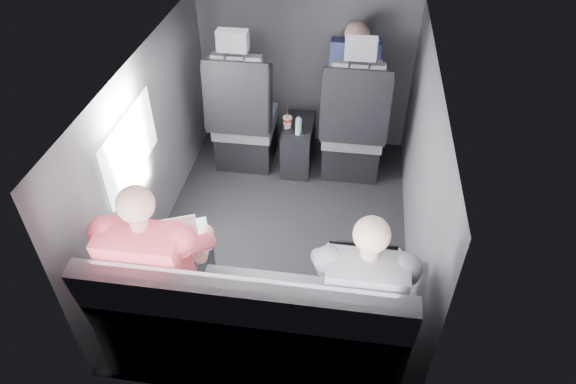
# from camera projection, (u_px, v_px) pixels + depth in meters

# --- Properties ---
(floor) EXTENTS (2.60, 2.60, 0.00)m
(floor) POSITION_uv_depth(u_px,v_px,m) (283.00, 233.00, 3.81)
(floor) COLOR black
(floor) RESTS_ON ground
(ceiling) EXTENTS (2.60, 2.60, 0.00)m
(ceiling) POSITION_uv_depth(u_px,v_px,m) (281.00, 65.00, 2.95)
(ceiling) COLOR #B2B2AD
(ceiling) RESTS_ON panel_back
(panel_left) EXTENTS (0.02, 2.60, 1.35)m
(panel_left) POSITION_uv_depth(u_px,v_px,m) (151.00, 149.00, 3.48)
(panel_left) COLOR #56565B
(panel_left) RESTS_ON floor
(panel_right) EXTENTS (0.02, 2.60, 1.35)m
(panel_right) POSITION_uv_depth(u_px,v_px,m) (421.00, 172.00, 3.28)
(panel_right) COLOR #56565B
(panel_right) RESTS_ON floor
(panel_front) EXTENTS (1.80, 0.02, 1.35)m
(panel_front) POSITION_uv_depth(u_px,v_px,m) (305.00, 71.00, 4.37)
(panel_front) COLOR #56565B
(panel_front) RESTS_ON floor
(panel_back) EXTENTS (1.80, 0.02, 1.35)m
(panel_back) POSITION_uv_depth(u_px,v_px,m) (240.00, 322.00, 2.39)
(panel_back) COLOR #56565B
(panel_back) RESTS_ON floor
(side_window) EXTENTS (0.02, 0.75, 0.42)m
(side_window) POSITION_uv_depth(u_px,v_px,m) (131.00, 146.00, 3.11)
(side_window) COLOR white
(side_window) RESTS_ON panel_left
(seatbelt) EXTENTS (0.35, 0.11, 0.59)m
(seatbelt) POSITION_uv_depth(u_px,v_px,m) (356.00, 98.00, 3.76)
(seatbelt) COLOR black
(seatbelt) RESTS_ON front_seat_right
(front_seat_left) EXTENTS (0.52, 0.58, 1.26)m
(front_seat_left) POSITION_uv_depth(u_px,v_px,m) (244.00, 123.00, 4.25)
(front_seat_left) COLOR black
(front_seat_left) RESTS_ON floor
(front_seat_right) EXTENTS (0.52, 0.58, 1.26)m
(front_seat_right) POSITION_uv_depth(u_px,v_px,m) (353.00, 132.00, 4.15)
(front_seat_right) COLOR black
(front_seat_right) RESTS_ON floor
(center_console) EXTENTS (0.24, 0.48, 0.41)m
(center_console) POSITION_uv_depth(u_px,v_px,m) (298.00, 145.00, 4.35)
(center_console) COLOR black
(center_console) RESTS_ON floor
(rear_bench) EXTENTS (1.60, 0.57, 0.92)m
(rear_bench) POSITION_uv_depth(u_px,v_px,m) (253.00, 327.00, 2.80)
(rear_bench) COLOR slate
(rear_bench) RESTS_ON floor
(soda_cup) EXTENTS (0.08, 0.08, 0.23)m
(soda_cup) POSITION_uv_depth(u_px,v_px,m) (287.00, 122.00, 4.15)
(soda_cup) COLOR white
(soda_cup) RESTS_ON center_console
(water_bottle) EXTENTS (0.05, 0.05, 0.15)m
(water_bottle) POSITION_uv_depth(u_px,v_px,m) (298.00, 126.00, 4.08)
(water_bottle) COLOR #A3C5DD
(water_bottle) RESTS_ON center_console
(laptop_white) EXTENTS (0.44, 0.47, 0.27)m
(laptop_white) POSITION_uv_depth(u_px,v_px,m) (172.00, 240.00, 2.86)
(laptop_white) COLOR white
(laptop_white) RESTS_ON passenger_rear_left
(laptop_black) EXTENTS (0.36, 0.32, 0.25)m
(laptop_black) POSITION_uv_depth(u_px,v_px,m) (361.00, 260.00, 2.75)
(laptop_black) COLOR black
(laptop_black) RESTS_ON passenger_rear_right
(passenger_rear_left) EXTENTS (0.51, 0.63, 1.23)m
(passenger_rear_left) POSITION_uv_depth(u_px,v_px,m) (161.00, 264.00, 2.72)
(passenger_rear_left) COLOR #333438
(passenger_rear_left) RESTS_ON rear_bench
(passenger_rear_right) EXTENTS (0.48, 0.60, 1.18)m
(passenger_rear_right) POSITION_uv_depth(u_px,v_px,m) (362.00, 289.00, 2.62)
(passenger_rear_right) COLOR navy
(passenger_rear_right) RESTS_ON rear_bench
(passenger_front_right) EXTENTS (0.39, 0.39, 0.78)m
(passenger_front_right) POSITION_uv_depth(u_px,v_px,m) (353.00, 78.00, 4.13)
(passenger_front_right) COLOR navy
(passenger_front_right) RESTS_ON front_seat_right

